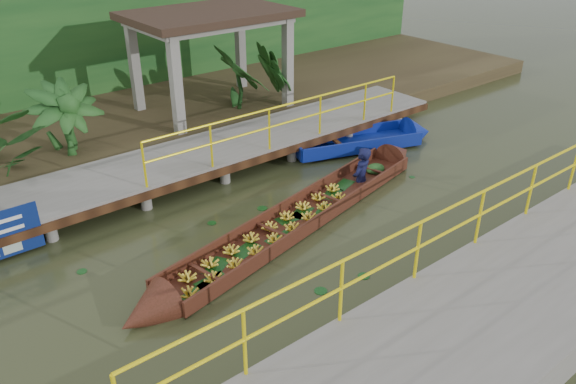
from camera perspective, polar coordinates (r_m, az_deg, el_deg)
ground at (r=10.79m, az=-2.99°, el=-5.52°), size 80.00×80.00×0.00m
land_strip at (r=16.76m, az=-18.39°, el=6.42°), size 30.00×8.00×0.45m
far_dock at (r=13.17m, az=-11.80°, el=2.75°), size 16.00×2.06×1.66m
near_dock at (r=8.94m, az=19.06°, el=-12.91°), size 18.00×2.40×1.73m
pavilion at (r=16.25m, az=-7.98°, el=16.47°), size 4.40×3.00×3.00m
foliage_backdrop at (r=18.56m, az=-22.20°, el=13.56°), size 30.00×0.80×4.00m
vendor_boat at (r=11.68m, az=2.35°, el=-1.38°), size 8.84×2.68×2.01m
moored_blue_boat at (r=15.44m, az=10.02°, el=5.44°), size 4.11×2.24×0.95m
tropical_plants at (r=13.86m, az=-22.41°, el=7.10°), size 14.70×1.70×2.13m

